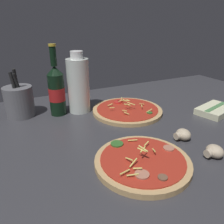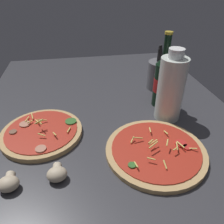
% 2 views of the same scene
% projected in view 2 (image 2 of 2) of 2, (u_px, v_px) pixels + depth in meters
% --- Properties ---
extents(counter_slab, '(1.60, 0.90, 0.03)m').
position_uv_depth(counter_slab, '(117.00, 151.00, 0.63)').
color(counter_slab, '#38383D').
rests_on(counter_slab, ground).
extents(pizza_near, '(0.24, 0.24, 0.05)m').
position_uv_depth(pizza_near, '(42.00, 132.00, 0.67)').
color(pizza_near, tan).
rests_on(pizza_near, counter_slab).
extents(pizza_far, '(0.28, 0.28, 0.04)m').
position_uv_depth(pizza_far, '(156.00, 150.00, 0.60)').
color(pizza_far, tan).
rests_on(pizza_far, counter_slab).
extents(beer_bottle, '(0.06, 0.06, 0.26)m').
position_uv_depth(beer_bottle, '(162.00, 80.00, 0.77)').
color(beer_bottle, black).
rests_on(beer_bottle, counter_slab).
extents(oil_bottle, '(0.09, 0.09, 0.24)m').
position_uv_depth(oil_bottle, '(171.00, 88.00, 0.70)').
color(oil_bottle, silver).
rests_on(oil_bottle, counter_slab).
extents(mushroom_left, '(0.05, 0.05, 0.03)m').
position_uv_depth(mushroom_left, '(9.00, 183.00, 0.50)').
color(mushroom_left, beige).
rests_on(mushroom_left, counter_slab).
extents(mushroom_right, '(0.05, 0.05, 0.03)m').
position_uv_depth(mushroom_right, '(57.00, 173.00, 0.52)').
color(mushroom_right, beige).
rests_on(mushroom_right, counter_slab).
extents(utensil_crock, '(0.10, 0.10, 0.18)m').
position_uv_depth(utensil_crock, '(160.00, 75.00, 0.91)').
color(utensil_crock, slate).
rests_on(utensil_crock, counter_slab).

